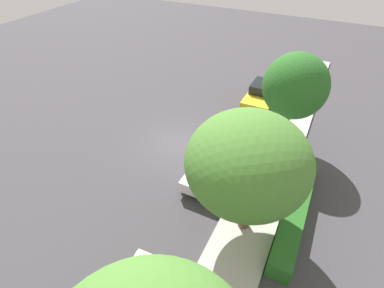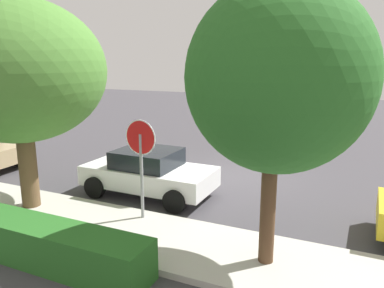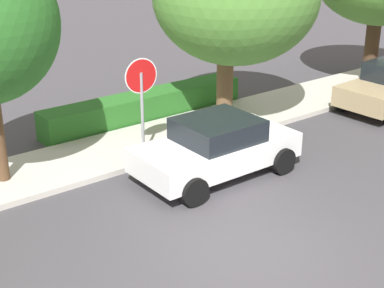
% 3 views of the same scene
% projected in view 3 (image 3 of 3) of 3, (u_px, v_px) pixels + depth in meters
% --- Properties ---
extents(ground_plane, '(60.00, 60.00, 0.00)m').
position_uv_depth(ground_plane, '(243.00, 249.00, 10.92)').
color(ground_plane, '#423F44').
extents(sidewalk_curb, '(32.00, 2.32, 0.14)m').
position_uv_depth(sidewalk_curb, '(101.00, 155.00, 14.81)').
color(sidewalk_curb, beige).
rests_on(sidewalk_curb, ground_plane).
extents(stop_sign, '(0.86, 0.08, 2.60)m').
position_uv_depth(stop_sign, '(142.00, 91.00, 14.02)').
color(stop_sign, gray).
rests_on(stop_sign, ground_plane).
extents(parked_car_white, '(3.90, 2.03, 1.39)m').
position_uv_depth(parked_car_white, '(216.00, 147.00, 13.64)').
color(parked_car_white, white).
rests_on(parked_car_white, ground_plane).
extents(front_yard_hedge, '(6.48, 0.89, 0.82)m').
position_uv_depth(front_yard_hedge, '(145.00, 107.00, 17.28)').
color(front_yard_hedge, '#286623').
rests_on(front_yard_hedge, ground_plane).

